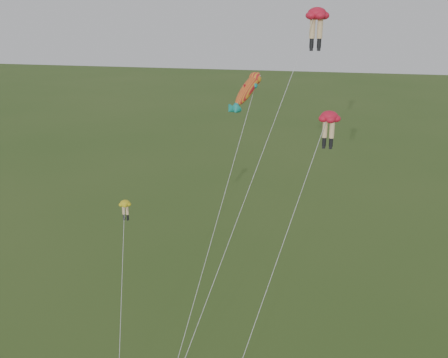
# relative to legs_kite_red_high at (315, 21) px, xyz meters

# --- Properties ---
(legs_kite_red_high) EXTENTS (7.74, 14.77, 21.44)m
(legs_kite_red_high) POSITION_rel_legs_kite_red_high_xyz_m (0.00, 0.00, 0.00)
(legs_kite_red_high) COLOR red
(legs_kite_red_high) RESTS_ON ground
(legs_kite_red_mid) EXTENTS (5.61, 10.29, 15.64)m
(legs_kite_red_mid) POSITION_rel_legs_kite_red_high_xyz_m (1.22, -5.79, -5.72)
(legs_kite_red_mid) COLOR red
(legs_kite_red_mid) RESTS_ON ground
(legs_kite_yellow) EXTENTS (2.94, 8.89, 8.82)m
(legs_kite_yellow) POSITION_rel_legs_kite_red_high_xyz_m (-11.98, -6.01, -12.59)
(legs_kite_yellow) COLOR gold
(legs_kite_yellow) RESTS_ON ground
(fish_kite) EXTENTS (3.98, 12.18, 17.57)m
(fish_kite) POSITION_rel_legs_kite_red_high_xyz_m (-4.13, -2.52, -4.40)
(fish_kite) COLOR orange
(fish_kite) RESTS_ON ground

